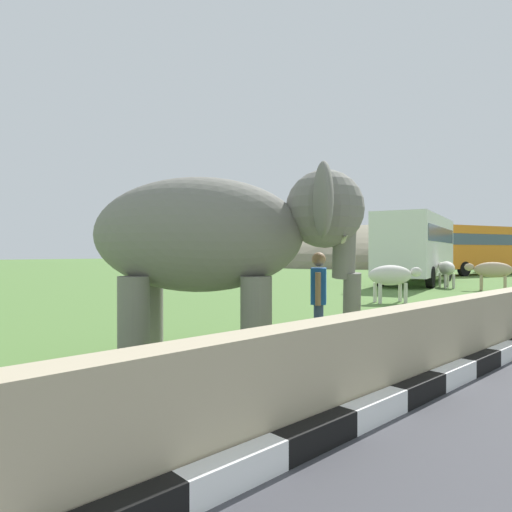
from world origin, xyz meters
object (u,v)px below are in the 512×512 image
cow_near (392,276)px  cow_mid (492,270)px  elephant (223,238)px  person_handler (319,297)px  bus_teal (507,247)px  cow_far (446,269)px  bus_white (417,244)px  bus_orange (477,246)px

cow_near → cow_mid: bearing=-4.6°
elephant → person_handler: elephant is taller
cow_mid → bus_teal: bearing=16.4°
person_handler → cow_far: person_handler is taller
cow_near → cow_mid: size_ratio=0.95×
bus_white → cow_mid: bus_white is taller
cow_near → cow_mid: (7.23, -0.58, 0.00)m
person_handler → bus_teal: size_ratio=0.17×
elephant → bus_orange: (30.20, 7.73, 0.21)m
bus_white → bus_teal: 22.16m
cow_mid → elephant: bearing=-173.3°
elephant → bus_teal: size_ratio=0.40×
bus_white → bus_orange: 12.10m
cow_near → cow_mid: 7.25m
bus_teal → cow_near: bearing=-168.3°
bus_teal → person_handler: bearing=-166.2°
bus_teal → cow_mid: bus_teal is taller
bus_teal → cow_far: bus_teal is taller
bus_teal → cow_near: bus_teal is taller
cow_far → bus_white: bearing=55.1°
bus_teal → cow_mid: bearing=-163.6°
bus_teal → bus_orange: bearing=-173.1°
cow_far → bus_orange: bearing=15.3°
person_handler → cow_mid: person_handler is taller
bus_orange → bus_teal: bearing=6.9°
cow_near → bus_teal: bearing=11.7°
elephant → bus_white: (18.19, 6.29, 0.21)m
bus_white → bus_orange: bearing=6.9°
elephant → cow_near: (9.11, 2.50, -1.00)m
elephant → bus_white: 19.25m
bus_orange → cow_mid: 15.08m
person_handler → elephant: bearing=159.3°
bus_orange → cow_mid: (-13.86, -5.81, -1.21)m
bus_white → cow_far: size_ratio=5.51×
cow_mid → person_handler: bearing=-170.4°
elephant → bus_orange: 31.18m
cow_mid → cow_far: size_ratio=1.11×
cow_mid → cow_far: 2.10m
elephant → cow_far: (16.60, 4.00, -1.00)m
person_handler → bus_teal: bearing=13.8°
bus_white → elephant: bearing=-160.9°
bus_teal → cow_mid: size_ratio=4.97×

